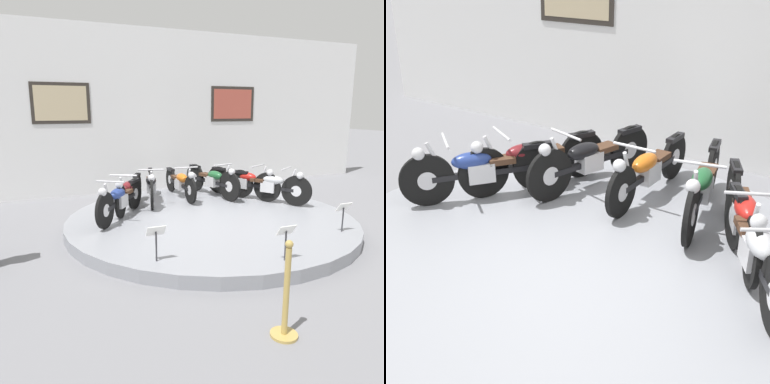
# 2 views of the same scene
# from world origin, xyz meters

# --- Properties ---
(ground_plane) EXTENTS (60.00, 60.00, 0.00)m
(ground_plane) POSITION_xyz_m (0.00, 0.00, 0.00)
(ground_plane) COLOR slate
(display_platform) EXTENTS (5.50, 5.50, 0.20)m
(display_platform) POSITION_xyz_m (0.00, 0.00, 0.10)
(display_platform) COLOR gray
(display_platform) RESTS_ON ground_plane
(back_wall) EXTENTS (14.00, 0.22, 4.32)m
(back_wall) POSITION_xyz_m (0.00, 3.71, 2.16)
(back_wall) COLOR white
(back_wall) RESTS_ON ground_plane
(motorcycle_blue) EXTENTS (1.22, 1.64, 0.80)m
(motorcycle_blue) POSITION_xyz_m (-1.66, 0.49, 0.59)
(motorcycle_blue) COLOR black
(motorcycle_blue) RESTS_ON display_platform
(motorcycle_maroon) EXTENTS (0.97, 1.79, 0.79)m
(motorcycle_maroon) POSITION_xyz_m (-1.35, 1.09, 0.58)
(motorcycle_maroon) COLOR black
(motorcycle_maroon) RESTS_ON display_platform
(motorcycle_black) EXTENTS (0.66, 1.95, 0.81)m
(motorcycle_black) POSITION_xyz_m (-0.76, 1.50, 0.59)
(motorcycle_black) COLOR black
(motorcycle_black) RESTS_ON display_platform
(motorcycle_orange) EXTENTS (0.54, 1.96, 0.78)m
(motorcycle_orange) POSITION_xyz_m (-0.00, 1.65, 0.57)
(motorcycle_orange) COLOR black
(motorcycle_orange) RESTS_ON display_platform
(motorcycle_green) EXTENTS (0.60, 1.99, 0.82)m
(motorcycle_green) POSITION_xyz_m (0.75, 1.50, 0.60)
(motorcycle_green) COLOR black
(motorcycle_green) RESTS_ON display_platform
(motorcycle_red) EXTENTS (0.95, 1.82, 0.81)m
(motorcycle_red) POSITION_xyz_m (1.35, 1.09, 0.60)
(motorcycle_red) COLOR black
(motorcycle_red) RESTS_ON display_platform
(motorcycle_silver) EXTENTS (1.13, 1.72, 0.81)m
(motorcycle_silver) POSITION_xyz_m (1.66, 0.49, 0.60)
(motorcycle_silver) COLOR black
(motorcycle_silver) RESTS_ON display_platform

